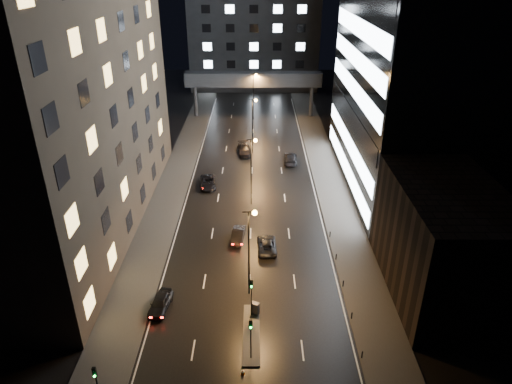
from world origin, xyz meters
TOP-DOWN VIEW (x-y plane):
  - ground at (0.00, 40.00)m, footprint 160.00×160.00m
  - sidewalk_left at (-12.50, 35.00)m, footprint 5.00×110.00m
  - sidewalk_right at (12.50, 35.00)m, footprint 5.00×110.00m
  - building_left at (-22.50, 24.00)m, footprint 15.00×48.00m
  - building_right_low at (20.00, 9.00)m, footprint 10.00×18.00m
  - building_right_glass at (25.00, 36.00)m, footprint 20.00×36.00m
  - building_far at (0.00, 98.00)m, footprint 34.00×14.00m
  - skybridge at (0.00, 70.00)m, footprint 30.00×3.00m
  - median_island at (0.30, 2.00)m, footprint 1.60×8.00m
  - traffic_signal_near at (0.30, 4.49)m, footprint 0.28×0.34m
  - traffic_signal_far at (0.30, -1.01)m, footprint 0.28×0.34m
  - traffic_signal_corner at (-11.50, -6.01)m, footprint 0.28×0.34m
  - bollard_row at (10.20, 6.50)m, footprint 0.12×25.12m
  - streetlight_near at (0.16, 8.00)m, footprint 1.45×0.50m
  - streetlight_mid_a at (0.16, 28.00)m, footprint 1.45×0.50m
  - streetlight_mid_b at (0.16, 48.00)m, footprint 1.45×0.50m
  - streetlight_far at (0.16, 68.00)m, footprint 1.45×0.50m
  - car_away_a at (-9.00, 5.56)m, footprint 2.26×4.48m
  - car_away_b at (-1.59, 18.44)m, footprint 1.94×4.33m
  - car_away_c at (-6.89, 33.82)m, footprint 2.96×5.47m
  - car_away_d at (-1.50, 47.49)m, footprint 2.98×5.86m
  - car_toward_a at (2.03, 16.35)m, footprint 2.39×4.93m
  - car_toward_b at (6.71, 43.51)m, footprint 2.51×5.61m
  - utility_cabinet at (0.65, 4.74)m, footprint 0.91×0.78m
  - cone_a at (-0.39, -2.71)m, footprint 0.48×0.48m

SIDE VIEW (x-z plane):
  - ground at x=0.00m, z-range 0.00..0.00m
  - sidewalk_left at x=-12.50m, z-range 0.00..0.15m
  - sidewalk_right at x=12.50m, z-range 0.00..0.15m
  - median_island at x=0.30m, z-range 0.00..0.15m
  - cone_a at x=-0.39m, z-range 0.00..0.49m
  - bollard_row at x=10.20m, z-range 0.00..0.90m
  - car_toward_a at x=2.03m, z-range 0.00..1.35m
  - car_away_b at x=-1.59m, z-range 0.00..1.38m
  - car_away_c at x=-6.89m, z-range 0.00..1.46m
  - car_away_a at x=-9.00m, z-range 0.00..1.46m
  - car_toward_b at x=6.71m, z-range 0.00..1.60m
  - utility_cabinet at x=0.65m, z-range 0.15..1.45m
  - car_away_d at x=-1.50m, z-range 0.00..1.63m
  - traffic_signal_corner at x=-11.50m, z-range 0.74..5.14m
  - traffic_signal_near at x=0.30m, z-range 0.89..5.29m
  - traffic_signal_far at x=0.30m, z-range 0.89..5.29m
  - building_right_low at x=20.00m, z-range 0.00..12.00m
  - streetlight_near at x=0.16m, z-range 1.42..11.57m
  - streetlight_mid_a at x=0.16m, z-range 1.42..11.57m
  - streetlight_mid_b at x=0.16m, z-range 1.42..11.57m
  - streetlight_far at x=0.16m, z-range 1.42..11.57m
  - skybridge at x=0.00m, z-range 3.34..13.34m
  - building_far at x=0.00m, z-range 0.00..25.00m
  - building_left at x=-22.50m, z-range 0.00..40.00m
  - building_right_glass at x=25.00m, z-range 0.00..45.00m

